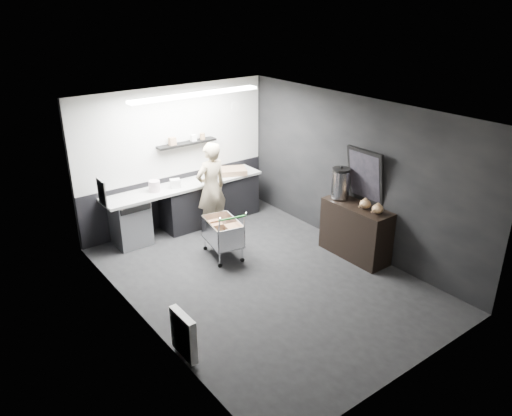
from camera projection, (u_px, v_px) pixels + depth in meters
floor at (263, 279)px, 8.03m from camera, size 5.50×5.50×0.00m
ceiling at (264, 112)px, 6.96m from camera, size 5.50×5.50×0.00m
wall_back at (175, 157)px, 9.51m from camera, size 5.50×0.00×5.50m
wall_front at (417, 278)px, 5.48m from camera, size 5.50×0.00×5.50m
wall_left at (140, 237)px, 6.38m from camera, size 0.00×5.50×5.50m
wall_right at (355, 174)px, 8.60m from camera, size 0.00×5.50×5.50m
kitchen_wall_panel at (174, 132)px, 9.29m from camera, size 3.95×0.02×1.70m
dado_panel at (178, 199)px, 9.83m from camera, size 3.95×0.02×1.00m
floating_shelf at (187, 143)px, 9.41m from camera, size 1.20×0.22×0.04m
wall_clock at (235, 106)px, 9.94m from camera, size 0.20×0.03×0.20m
poster at (102, 193)px, 7.27m from camera, size 0.02×0.30×0.40m
poster_red_band at (101, 188)px, 7.24m from camera, size 0.02×0.22×0.10m
radiator at (184, 335)px, 6.15m from camera, size 0.10×0.50×0.60m
ceiling_strip at (196, 94)px, 8.32m from camera, size 2.40×0.20×0.04m
prep_counter at (192, 204)px, 9.69m from camera, size 3.20×0.61×0.90m
person at (211, 188)px, 9.29m from camera, size 0.67×0.46×1.77m
shopping_cart at (223, 233)px, 8.56m from camera, size 0.63×0.92×0.91m
sideboard at (355, 224)px, 8.53m from camera, size 0.54×1.26×1.89m
fire_extinguisher at (181, 330)px, 6.42m from camera, size 0.15×0.15×0.48m
cardboard_box at (232, 171)px, 9.97m from camera, size 0.65×0.59×0.11m
pink_tub at (154, 186)px, 9.06m from camera, size 0.20×0.20×0.20m
white_container at (175, 183)px, 9.25m from camera, size 0.21×0.19×0.16m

